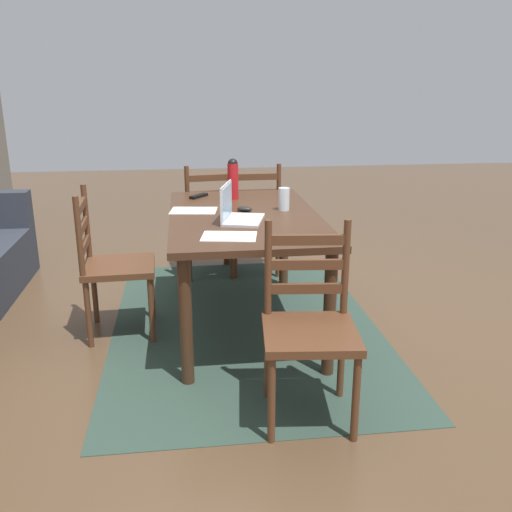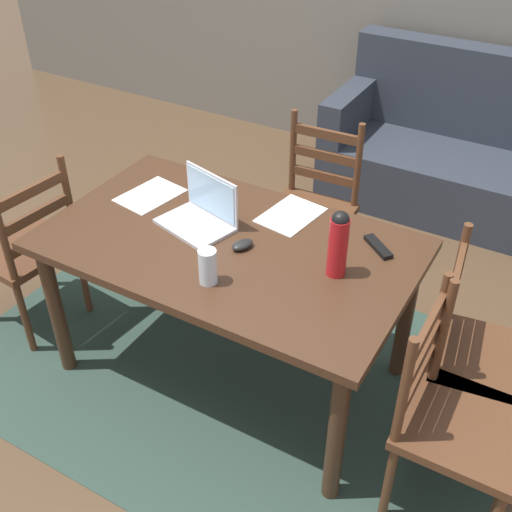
{
  "view_description": "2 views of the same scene",
  "coord_description": "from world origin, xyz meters",
  "px_view_note": "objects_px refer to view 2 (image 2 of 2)",
  "views": [
    {
      "loc": [
        -3.47,
        0.37,
        1.59
      ],
      "look_at": [
        0.08,
        -0.09,
        0.46
      ],
      "focal_mm": 39.54,
      "sensor_mm": 36.0,
      "label": 1
    },
    {
      "loc": [
        1.21,
        -1.86,
        2.32
      ],
      "look_at": [
        0.1,
        0.06,
        0.69
      ],
      "focal_mm": 44.66,
      "sensor_mm": 36.0,
      "label": 2
    }
  ],
  "objects_px": {
    "chair_far_head": "(311,211)",
    "laptop": "(202,212)",
    "chair_right_near": "(454,420)",
    "drinking_glass": "(208,266)",
    "dining_table": "(229,259)",
    "couch": "(468,156)",
    "chair_left_near": "(27,249)",
    "computer_mouse": "(242,245)",
    "water_bottle": "(338,242)",
    "chair_right_far": "(480,357)",
    "tv_remote": "(378,247)"
  },
  "relations": [
    {
      "from": "chair_right_near",
      "to": "computer_mouse",
      "type": "xyz_separation_m",
      "value": [
        -1.0,
        0.18,
        0.32
      ]
    },
    {
      "from": "chair_right_near",
      "to": "water_bottle",
      "type": "bearing_deg",
      "value": 160.13
    },
    {
      "from": "chair_right_near",
      "to": "chair_far_head",
      "type": "height_order",
      "value": "same"
    },
    {
      "from": "dining_table",
      "to": "drinking_glass",
      "type": "bearing_deg",
      "value": -73.5
    },
    {
      "from": "chair_left_near",
      "to": "drinking_glass",
      "type": "relative_size",
      "value": 6.41
    },
    {
      "from": "chair_far_head",
      "to": "computer_mouse",
      "type": "bearing_deg",
      "value": -84.61
    },
    {
      "from": "dining_table",
      "to": "laptop",
      "type": "distance_m",
      "value": 0.24
    },
    {
      "from": "tv_remote",
      "to": "computer_mouse",
      "type": "bearing_deg",
      "value": 158.44
    },
    {
      "from": "dining_table",
      "to": "computer_mouse",
      "type": "relative_size",
      "value": 15.81
    },
    {
      "from": "water_bottle",
      "to": "tv_remote",
      "type": "height_order",
      "value": "water_bottle"
    },
    {
      "from": "water_bottle",
      "to": "tv_remote",
      "type": "xyz_separation_m",
      "value": [
        0.09,
        0.24,
        -0.14
      ]
    },
    {
      "from": "water_bottle",
      "to": "computer_mouse",
      "type": "height_order",
      "value": "water_bottle"
    },
    {
      "from": "chair_right_far",
      "to": "water_bottle",
      "type": "distance_m",
      "value": 0.76
    },
    {
      "from": "dining_table",
      "to": "chair_right_far",
      "type": "bearing_deg",
      "value": 9.58
    },
    {
      "from": "tv_remote",
      "to": "chair_right_far",
      "type": "bearing_deg",
      "value": -60.89
    },
    {
      "from": "chair_far_head",
      "to": "drinking_glass",
      "type": "bearing_deg",
      "value": -85.79
    },
    {
      "from": "chair_left_near",
      "to": "computer_mouse",
      "type": "xyz_separation_m",
      "value": [
        1.16,
        0.18,
        0.32
      ]
    },
    {
      "from": "chair_right_near",
      "to": "water_bottle",
      "type": "distance_m",
      "value": 0.78
    },
    {
      "from": "chair_far_head",
      "to": "drinking_glass",
      "type": "relative_size",
      "value": 6.41
    },
    {
      "from": "chair_left_near",
      "to": "couch",
      "type": "distance_m",
      "value": 2.84
    },
    {
      "from": "chair_right_far",
      "to": "chair_left_near",
      "type": "bearing_deg",
      "value": -170.16
    },
    {
      "from": "couch",
      "to": "water_bottle",
      "type": "bearing_deg",
      "value": -91.36
    },
    {
      "from": "chair_right_near",
      "to": "chair_far_head",
      "type": "distance_m",
      "value": 1.49
    },
    {
      "from": "chair_right_near",
      "to": "tv_remote",
      "type": "bearing_deg",
      "value": 137.93
    },
    {
      "from": "chair_right_far",
      "to": "computer_mouse",
      "type": "relative_size",
      "value": 9.5
    },
    {
      "from": "dining_table",
      "to": "drinking_glass",
      "type": "height_order",
      "value": "drinking_glass"
    },
    {
      "from": "chair_far_head",
      "to": "water_bottle",
      "type": "height_order",
      "value": "water_bottle"
    },
    {
      "from": "chair_far_head",
      "to": "drinking_glass",
      "type": "height_order",
      "value": "chair_far_head"
    },
    {
      "from": "chair_right_near",
      "to": "drinking_glass",
      "type": "bearing_deg",
      "value": -175.29
    },
    {
      "from": "couch",
      "to": "drinking_glass",
      "type": "relative_size",
      "value": 12.15
    },
    {
      "from": "tv_remote",
      "to": "water_bottle",
      "type": "bearing_deg",
      "value": -160.42
    },
    {
      "from": "couch",
      "to": "drinking_glass",
      "type": "xyz_separation_m",
      "value": [
        -0.46,
        -2.41,
        0.49
      ]
    },
    {
      "from": "chair_left_near",
      "to": "computer_mouse",
      "type": "height_order",
      "value": "chair_left_near"
    },
    {
      "from": "drinking_glass",
      "to": "water_bottle",
      "type": "bearing_deg",
      "value": 36.01
    },
    {
      "from": "dining_table",
      "to": "couch",
      "type": "relative_size",
      "value": 0.88
    },
    {
      "from": "chair_far_head",
      "to": "tv_remote",
      "type": "bearing_deg",
      "value": -44.89
    },
    {
      "from": "chair_left_near",
      "to": "tv_remote",
      "type": "relative_size",
      "value": 5.59
    },
    {
      "from": "chair_far_head",
      "to": "laptop",
      "type": "bearing_deg",
      "value": -102.47
    },
    {
      "from": "water_bottle",
      "to": "tv_remote",
      "type": "relative_size",
      "value": 1.69
    },
    {
      "from": "chair_right_far",
      "to": "drinking_glass",
      "type": "relative_size",
      "value": 6.41
    },
    {
      "from": "couch",
      "to": "drinking_glass",
      "type": "height_order",
      "value": "couch"
    },
    {
      "from": "couch",
      "to": "water_bottle",
      "type": "xyz_separation_m",
      "value": [
        -0.05,
        -2.11,
        0.56
      ]
    },
    {
      "from": "drinking_glass",
      "to": "computer_mouse",
      "type": "xyz_separation_m",
      "value": [
        -0.0,
        0.26,
        -0.06
      ]
    },
    {
      "from": "chair_left_near",
      "to": "dining_table",
      "type": "bearing_deg",
      "value": 10.09
    },
    {
      "from": "chair_right_far",
      "to": "tv_remote",
      "type": "height_order",
      "value": "chair_right_far"
    },
    {
      "from": "chair_right_far",
      "to": "chair_far_head",
      "type": "bearing_deg",
      "value": 148.64
    },
    {
      "from": "chair_right_near",
      "to": "laptop",
      "type": "xyz_separation_m",
      "value": [
        -1.25,
        0.26,
        0.36
      ]
    },
    {
      "from": "chair_left_near",
      "to": "couch",
      "type": "relative_size",
      "value": 0.53
    },
    {
      "from": "chair_right_far",
      "to": "computer_mouse",
      "type": "bearing_deg",
      "value": -169.05
    },
    {
      "from": "chair_right_near",
      "to": "drinking_glass",
      "type": "height_order",
      "value": "chair_right_near"
    }
  ]
}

